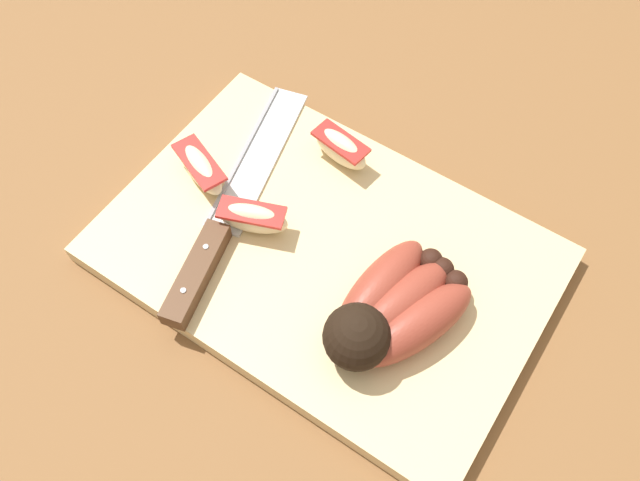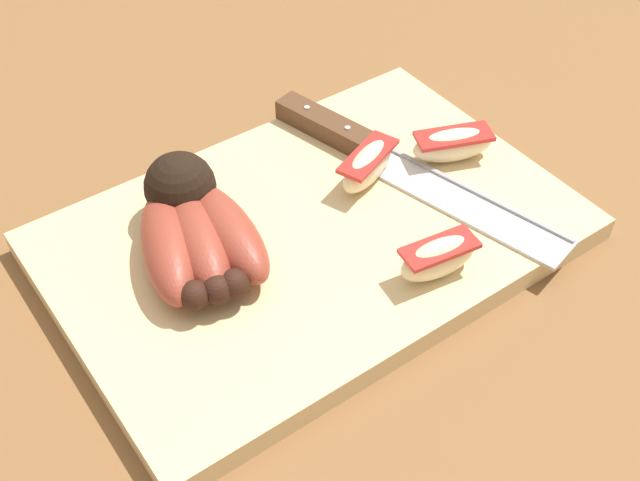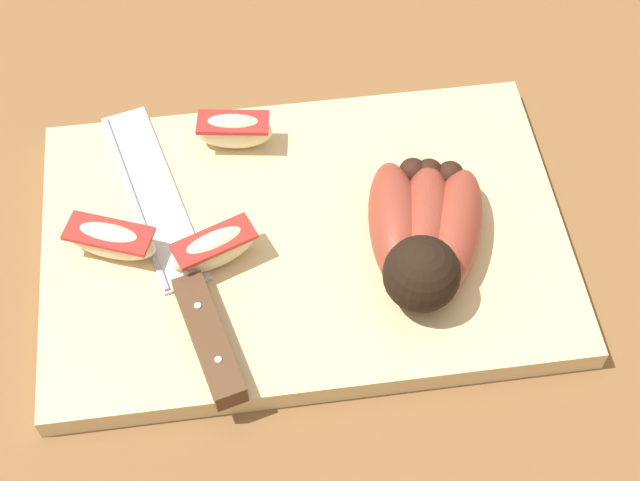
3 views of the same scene
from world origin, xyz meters
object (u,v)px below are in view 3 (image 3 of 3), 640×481
Objects in this scene: chefs_knife at (188,285)px; banana_bunch at (424,235)px; apple_wedge_near at (111,240)px; apple_wedge_middle at (215,249)px; apple_wedge_far at (234,130)px.

banana_bunch is at bearing 3.33° from chefs_knife.
chefs_knife is 0.07m from apple_wedge_near.
apple_wedge_middle is at bearing 175.49° from banana_bunch.
banana_bunch is 0.49× the size of chefs_knife.
apple_wedge_near is at bearing 142.55° from chefs_knife.
chefs_knife is 0.03m from apple_wedge_middle.
apple_wedge_far reaches higher than apple_wedge_near.
chefs_knife is at bearing -135.08° from apple_wedge_middle.
apple_wedge_middle is (0.02, 0.02, 0.01)m from chefs_knife.
apple_wedge_near is 0.08m from apple_wedge_middle.
apple_wedge_near is 0.13m from apple_wedge_far.
apple_wedge_near is at bearing 172.31° from banana_bunch.
banana_bunch is 1.87× the size of apple_wedge_near.
apple_wedge_middle is 0.11m from apple_wedge_far.
apple_wedge_far is (0.04, 0.13, 0.01)m from chefs_knife.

